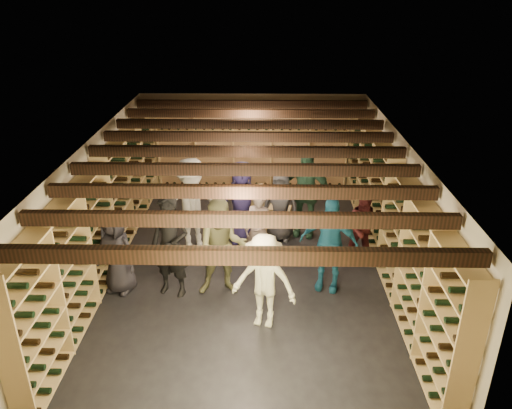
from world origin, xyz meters
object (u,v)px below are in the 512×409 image
object	(u,v)px
crate_loose	(280,211)
person_3	(264,281)
person_2	(222,248)
person_4	(329,244)
person_7	(259,231)
person_10	(305,192)
person_8	(365,228)
person_0	(116,252)
person_9	(192,204)
crate_stack_left	(253,205)
person_1	(171,246)
crate_stack_right	(260,226)
person_6	(242,202)
person_12	(280,206)

from	to	relation	value
crate_loose	person_3	world-z (taller)	person_3
person_2	person_4	distance (m)	1.80
person_7	person_10	xyz separation A→B (m)	(0.92, 1.33, 0.20)
person_2	person_8	xyz separation A→B (m)	(2.56, 1.03, -0.13)
person_0	person_7	world-z (taller)	person_7
person_9	person_10	size ratio (longest dim) A/B	0.98
person_3	crate_stack_left	bearing A→B (deg)	109.54
person_0	person_1	size ratio (longest dim) A/B	0.82
crate_stack_right	person_7	xyz separation A→B (m)	(-0.01, -1.33, 0.58)
crate_stack_left	crate_loose	distance (m)	0.83
person_6	person_0	bearing A→B (deg)	-144.51
person_3	person_6	distance (m)	2.77
person_3	person_12	size ratio (longest dim) A/B	1.05
person_2	person_10	world-z (taller)	person_10
crate_stack_left	person_12	xyz separation A→B (m)	(0.56, -0.72, 0.32)
crate_stack_left	person_2	xyz separation A→B (m)	(-0.46, -2.68, 0.45)
person_0	crate_stack_right	bearing A→B (deg)	60.57
person_3	person_10	xyz separation A→B (m)	(0.83, 3.04, 0.17)
person_4	crate_loose	bearing A→B (deg)	120.29
crate_stack_left	person_1	size ratio (longest dim) A/B	0.46
crate_stack_left	person_10	world-z (taller)	person_10
person_6	person_12	size ratio (longest dim) A/B	1.16
crate_stack_left	person_0	bearing A→B (deg)	-130.40
crate_loose	person_3	xyz separation A→B (m)	(-0.36, -4.00, 0.70)
person_1	person_6	bearing A→B (deg)	76.03
person_9	person_10	world-z (taller)	person_10
crate_stack_left	person_1	distance (m)	3.05
crate_loose	person_8	size ratio (longest dim) A/B	0.34
person_1	person_2	size ratio (longest dim) A/B	1.05
person_2	crate_stack_right	bearing A→B (deg)	69.99
person_2	person_12	xyz separation A→B (m)	(1.02, 1.96, -0.13)
person_1	person_10	distance (m)	3.25
person_8	person_2	bearing A→B (deg)	-156.98
person_2	person_10	bearing A→B (deg)	50.66
person_1	person_3	xyz separation A→B (m)	(1.55, -0.83, -0.14)
person_9	crate_stack_left	bearing A→B (deg)	22.17
person_12	person_0	bearing A→B (deg)	-136.62
crate_loose	person_7	world-z (taller)	person_7
person_9	person_2	bearing A→B (deg)	-86.47
person_8	person_10	xyz separation A→B (m)	(-1.04, 1.15, 0.22)
person_1	person_9	size ratio (longest dim) A/B	0.98
crate_stack_left	crate_stack_right	bearing A→B (deg)	-72.74
person_10	person_12	distance (m)	0.59
crate_stack_left	crate_loose	world-z (taller)	crate_stack_left
person_0	person_6	size ratio (longest dim) A/B	0.87
crate_loose	crate_stack_left	bearing A→B (deg)	-142.30
person_3	person_7	bearing A→B (deg)	108.89
person_6	person_10	bearing A→B (deg)	7.17
person_1	person_10	size ratio (longest dim) A/B	0.96
person_2	person_3	distance (m)	1.11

